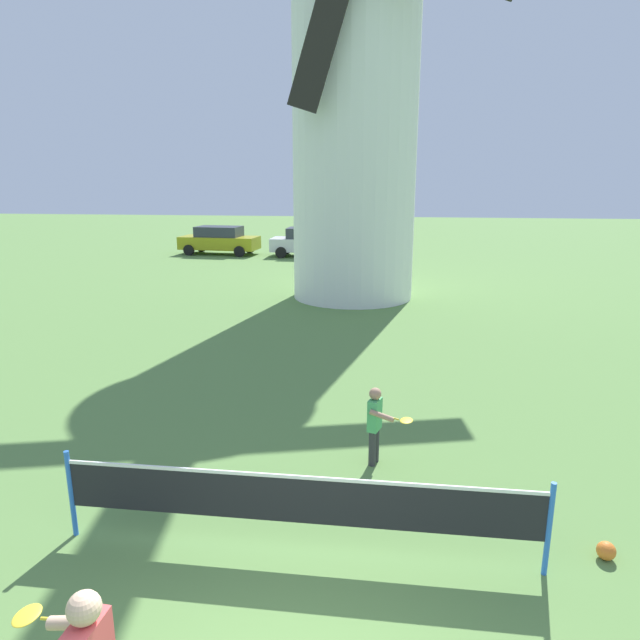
# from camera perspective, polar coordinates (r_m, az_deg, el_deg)

# --- Properties ---
(windmill) EXTENTS (9.30, 4.93, 15.32)m
(windmill) POSITION_cam_1_polar(r_m,az_deg,el_deg) (20.09, 3.64, 22.76)
(windmill) COLOR white
(windmill) RESTS_ON ground_plane
(tennis_net) EXTENTS (5.48, 0.06, 1.10)m
(tennis_net) POSITION_cam_1_polar(r_m,az_deg,el_deg) (6.54, -2.35, -17.87)
(tennis_net) COLOR blue
(tennis_net) RESTS_ON ground_plane
(player_far) EXTENTS (0.69, 0.65, 1.20)m
(player_far) POSITION_cam_1_polar(r_m,az_deg,el_deg) (8.41, 5.74, -10.26)
(player_far) COLOR #333338
(player_far) RESTS_ON ground_plane
(stray_ball) EXTENTS (0.21, 0.21, 0.21)m
(stray_ball) POSITION_cam_1_polar(r_m,az_deg,el_deg) (7.51, 27.18, -20.22)
(stray_ball) COLOR orange
(stray_ball) RESTS_ON ground_plane
(parked_car_mustard) EXTENTS (4.49, 2.17, 1.56)m
(parked_car_mustard) POSITION_cam_1_polar(r_m,az_deg,el_deg) (32.19, -10.24, 8.05)
(parked_car_mustard) COLOR #999919
(parked_car_mustard) RESTS_ON ground_plane
(parked_car_silver) EXTENTS (4.05, 1.89, 1.56)m
(parked_car_silver) POSITION_cam_1_polar(r_m,az_deg,el_deg) (30.79, -1.17, 8.00)
(parked_car_silver) COLOR silver
(parked_car_silver) RESTS_ON ground_plane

